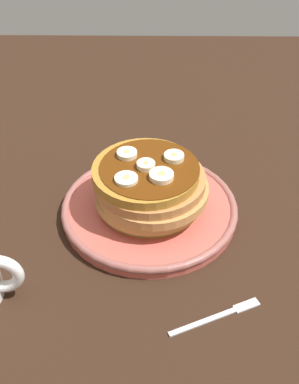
{
  "coord_description": "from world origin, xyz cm",
  "views": [
    {
      "loc": [
        0.71,
        -60.74,
        54.64
      ],
      "look_at": [
        0.0,
        0.0,
        4.54
      ],
      "focal_mm": 48.41,
      "sensor_mm": 36.0,
      "label": 1
    }
  ],
  "objects_px": {
    "banana_slice_2": "(126,179)",
    "banana_slice_4": "(127,154)",
    "banana_slice_3": "(174,157)",
    "plate": "(150,209)",
    "fork": "(220,315)",
    "banana_slice_0": "(146,166)",
    "pancake_stack": "(150,187)",
    "banana_slice_1": "(161,176)"
  },
  "relations": [
    {
      "from": "pancake_stack",
      "to": "plate",
      "type": "bearing_deg",
      "value": 164.44
    },
    {
      "from": "banana_slice_4",
      "to": "fork",
      "type": "height_order",
      "value": "banana_slice_4"
    },
    {
      "from": "banana_slice_2",
      "to": "banana_slice_3",
      "type": "bearing_deg",
      "value": 37.5
    },
    {
      "from": "banana_slice_0",
      "to": "fork",
      "type": "xyz_separation_m",
      "value": [
        0.1,
        -0.19,
        -0.09
      ]
    },
    {
      "from": "plate",
      "to": "fork",
      "type": "height_order",
      "value": "plate"
    },
    {
      "from": "banana_slice_0",
      "to": "banana_slice_3",
      "type": "relative_size",
      "value": 0.89
    },
    {
      "from": "banana_slice_3",
      "to": "banana_slice_4",
      "type": "xyz_separation_m",
      "value": [
        -0.07,
        0.01,
        -0.0
      ]
    },
    {
      "from": "banana_slice_3",
      "to": "banana_slice_1",
      "type": "bearing_deg",
      "value": -112.06
    },
    {
      "from": "banana_slice_2",
      "to": "banana_slice_4",
      "type": "distance_m",
      "value": 0.06
    },
    {
      "from": "plate",
      "to": "pancake_stack",
      "type": "xyz_separation_m",
      "value": [
        0.0,
        -0.0,
        0.04
      ]
    },
    {
      "from": "fork",
      "to": "banana_slice_1",
      "type": "bearing_deg",
      "value": 114.16
    },
    {
      "from": "plate",
      "to": "pancake_stack",
      "type": "relative_size",
      "value": 1.57
    },
    {
      "from": "pancake_stack",
      "to": "banana_slice_3",
      "type": "bearing_deg",
      "value": 31.88
    },
    {
      "from": "banana_slice_2",
      "to": "banana_slice_4",
      "type": "height_order",
      "value": "banana_slice_4"
    },
    {
      "from": "banana_slice_3",
      "to": "banana_slice_2",
      "type": "bearing_deg",
      "value": -142.5
    },
    {
      "from": "banana_slice_0",
      "to": "banana_slice_4",
      "type": "relative_size",
      "value": 0.88
    },
    {
      "from": "banana_slice_3",
      "to": "plate",
      "type": "bearing_deg",
      "value": -148.88
    },
    {
      "from": "plate",
      "to": "fork",
      "type": "distance_m",
      "value": 0.22
    },
    {
      "from": "banana_slice_0",
      "to": "banana_slice_4",
      "type": "distance_m",
      "value": 0.04
    },
    {
      "from": "pancake_stack",
      "to": "banana_slice_4",
      "type": "height_order",
      "value": "banana_slice_4"
    },
    {
      "from": "banana_slice_3",
      "to": "fork",
      "type": "distance_m",
      "value": 0.24
    },
    {
      "from": "plate",
      "to": "banana_slice_3",
      "type": "xyz_separation_m",
      "value": [
        0.04,
        0.02,
        0.08
      ]
    },
    {
      "from": "banana_slice_2",
      "to": "fork",
      "type": "bearing_deg",
      "value": -52.41
    },
    {
      "from": "banana_slice_1",
      "to": "banana_slice_3",
      "type": "distance_m",
      "value": 0.05
    },
    {
      "from": "plate",
      "to": "banana_slice_0",
      "type": "relative_size",
      "value": 10.09
    },
    {
      "from": "fork",
      "to": "banana_slice_0",
      "type": "bearing_deg",
      "value": 117.17
    },
    {
      "from": "pancake_stack",
      "to": "banana_slice_0",
      "type": "bearing_deg",
      "value": -158.91
    },
    {
      "from": "banana_slice_1",
      "to": "banana_slice_4",
      "type": "height_order",
      "value": "same"
    },
    {
      "from": "banana_slice_1",
      "to": "banana_slice_3",
      "type": "bearing_deg",
      "value": 67.94
    },
    {
      "from": "pancake_stack",
      "to": "banana_slice_3",
      "type": "distance_m",
      "value": 0.06
    },
    {
      "from": "plate",
      "to": "banana_slice_4",
      "type": "relative_size",
      "value": 8.91
    },
    {
      "from": "banana_slice_4",
      "to": "banana_slice_3",
      "type": "bearing_deg",
      "value": -5.94
    },
    {
      "from": "plate",
      "to": "banana_slice_4",
      "type": "height_order",
      "value": "banana_slice_4"
    },
    {
      "from": "plate",
      "to": "banana_slice_1",
      "type": "bearing_deg",
      "value": -55.32
    },
    {
      "from": "pancake_stack",
      "to": "banana_slice_2",
      "type": "height_order",
      "value": "banana_slice_2"
    },
    {
      "from": "pancake_stack",
      "to": "banana_slice_2",
      "type": "relative_size",
      "value": 5.18
    },
    {
      "from": "banana_slice_2",
      "to": "banana_slice_3",
      "type": "xyz_separation_m",
      "value": [
        0.07,
        0.05,
        0.0
      ]
    },
    {
      "from": "banana_slice_1",
      "to": "banana_slice_2",
      "type": "xyz_separation_m",
      "value": [
        -0.05,
        -0.01,
        -0.0
      ]
    },
    {
      "from": "banana_slice_2",
      "to": "banana_slice_3",
      "type": "relative_size",
      "value": 1.11
    },
    {
      "from": "banana_slice_1",
      "to": "banana_slice_2",
      "type": "bearing_deg",
      "value": -173.16
    },
    {
      "from": "banana_slice_2",
      "to": "plate",
      "type": "bearing_deg",
      "value": 43.52
    },
    {
      "from": "banana_slice_4",
      "to": "fork",
      "type": "distance_m",
      "value": 0.27
    }
  ]
}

